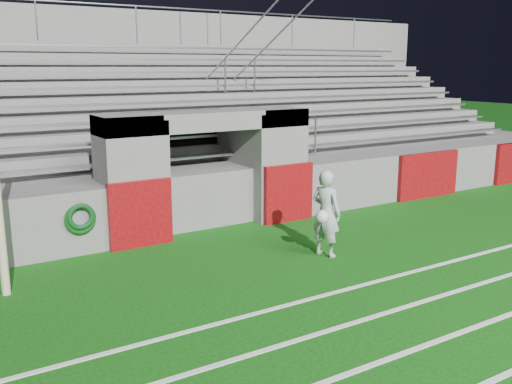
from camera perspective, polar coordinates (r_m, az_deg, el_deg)
ground at (r=10.12m, az=4.50°, el=-8.10°), size 90.00×90.00×0.00m
stadium_structure at (r=16.69m, az=-11.96°, el=5.12°), size 26.00×8.48×5.42m
goalkeeper_with_ball at (r=10.84m, az=7.01°, el=-2.13°), size 0.72×0.74×1.66m
hose_coil at (r=11.21m, az=-17.14°, el=-2.52°), size 0.60×0.16×0.62m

